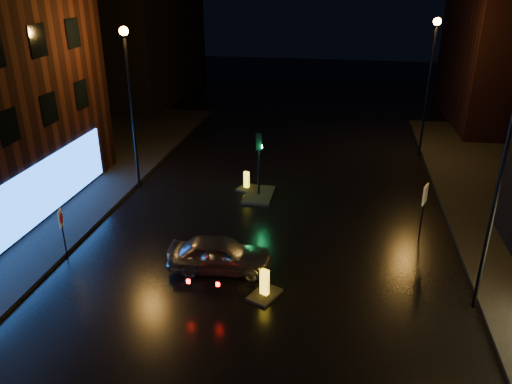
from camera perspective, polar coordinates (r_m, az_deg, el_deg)
building_far_left at (r=48.43m, az=-13.55°, el=18.77°), size 8.00×16.00×14.00m
street_lamp_lfar at (r=26.27m, az=-14.29°, el=11.75°), size 0.44×0.44×8.37m
street_lamp_rnear at (r=17.05m, az=26.56°, el=3.61°), size 0.44×0.44×8.37m
street_lamp_rfar at (r=32.27m, az=19.36°, el=13.30°), size 0.44×0.44×8.37m
traffic_signal at (r=25.91m, az=0.33°, el=0.57°), size 1.40×2.40×3.45m
silver_hatchback at (r=19.56m, az=-4.13°, el=-7.13°), size 4.16×1.98×1.37m
bollard_near at (r=18.28m, az=0.98°, el=-11.19°), size 1.27×1.48×1.09m
bollard_far at (r=26.90m, az=-1.08°, el=0.80°), size 1.10×1.31×0.98m
road_sign_left at (r=21.31m, az=-21.36°, el=-3.25°), size 0.21×0.51×2.16m
road_sign_right at (r=22.30m, az=18.69°, el=-0.77°), size 0.28×0.60×2.57m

